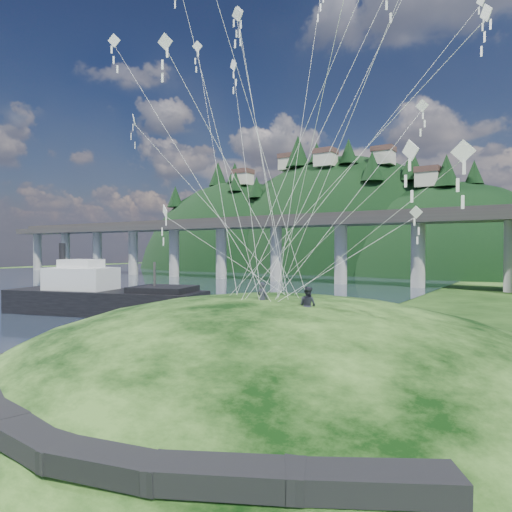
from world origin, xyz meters
The scene contains 10 objects.
ground centered at (0.00, 0.00, 0.00)m, with size 320.00×320.00×0.00m, color black.
water centered at (-72.00, 30.00, 0.01)m, with size 240.00×240.00×0.00m, color #2E3C54.
grass_hill centered at (8.00, 2.00, -1.50)m, with size 36.00×32.00×13.00m.
footpath centered at (7.46, -9.74, 2.08)m, with size 22.29×5.84×0.83m.
bridge centered at (-26.46, 70.07, 9.70)m, with size 160.00×11.00×15.00m.
far_ridge centered at (-43.58, 122.17, -7.44)m, with size 153.00×70.00×94.50m.
work_barge centered at (-22.79, 15.17, 2.03)m, with size 23.99×12.42×8.10m.
wooden_dock centered at (-8.79, 6.84, 0.49)m, with size 15.65×7.44×1.12m.
kite_flyers centered at (9.81, 0.19, 5.78)m, with size 3.54×1.09×1.82m.
kite_swarm centered at (8.88, 2.51, 18.79)m, with size 21.31×15.02×18.80m.
Camera 1 is at (19.96, -18.68, 7.51)m, focal length 32.00 mm.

